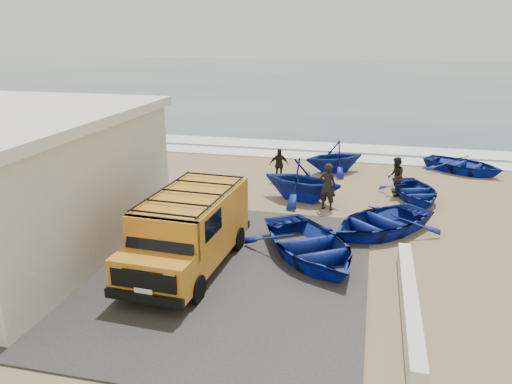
{
  "coord_description": "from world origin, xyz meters",
  "views": [
    {
      "loc": [
        3.81,
        -14.21,
        6.61
      ],
      "look_at": [
        0.04,
        1.81,
        1.2
      ],
      "focal_mm": 35.0,
      "sensor_mm": 36.0,
      "label": 1
    }
  ],
  "objects_px": {
    "boat_near_right": "(380,221)",
    "boat_far_left": "(334,157)",
    "parapet": "(409,303)",
    "boat_far_right": "(463,165)",
    "boat_mid_left": "(302,180)",
    "fisherman_back": "(279,165)",
    "boat_mid_right": "(415,191)",
    "fisherman_front": "(328,187)",
    "van": "(189,228)",
    "boat_near_left": "(309,245)",
    "fisherman_middle": "(396,177)"
  },
  "relations": [
    {
      "from": "van",
      "to": "boat_far_right",
      "type": "distance_m",
      "value": 15.53
    },
    {
      "from": "boat_near_right",
      "to": "fisherman_middle",
      "type": "distance_m",
      "value": 4.31
    },
    {
      "from": "fisherman_back",
      "to": "boat_mid_right",
      "type": "bearing_deg",
      "value": -32.44
    },
    {
      "from": "boat_near_right",
      "to": "fisherman_front",
      "type": "height_order",
      "value": "fisherman_front"
    },
    {
      "from": "van",
      "to": "fisherman_middle",
      "type": "height_order",
      "value": "van"
    },
    {
      "from": "parapet",
      "to": "boat_near_left",
      "type": "relative_size",
      "value": 1.35
    },
    {
      "from": "fisherman_middle",
      "to": "fisherman_back",
      "type": "bearing_deg",
      "value": -101.36
    },
    {
      "from": "boat_near_right",
      "to": "boat_mid_left",
      "type": "relative_size",
      "value": 1.25
    },
    {
      "from": "boat_mid_left",
      "to": "fisherman_back",
      "type": "height_order",
      "value": "boat_mid_left"
    },
    {
      "from": "boat_near_left",
      "to": "boat_mid_right",
      "type": "relative_size",
      "value": 1.35
    },
    {
      "from": "boat_far_right",
      "to": "fisherman_middle",
      "type": "distance_m",
      "value": 5.49
    },
    {
      "from": "van",
      "to": "boat_far_right",
      "type": "bearing_deg",
      "value": 56.52
    },
    {
      "from": "boat_near_left",
      "to": "fisherman_middle",
      "type": "height_order",
      "value": "fisherman_middle"
    },
    {
      "from": "boat_mid_right",
      "to": "fisherman_back",
      "type": "bearing_deg",
      "value": 151.84
    },
    {
      "from": "boat_near_right",
      "to": "fisherman_middle",
      "type": "relative_size",
      "value": 2.52
    },
    {
      "from": "boat_far_right",
      "to": "fisherman_front",
      "type": "xyz_separation_m",
      "value": [
        -5.87,
        -6.68,
        0.53
      ]
    },
    {
      "from": "parapet",
      "to": "boat_far_right",
      "type": "distance_m",
      "value": 13.97
    },
    {
      "from": "boat_near_left",
      "to": "boat_near_right",
      "type": "height_order",
      "value": "boat_near_left"
    },
    {
      "from": "parapet",
      "to": "fisherman_middle",
      "type": "xyz_separation_m",
      "value": [
        -0.09,
        9.23,
        0.54
      ]
    },
    {
      "from": "parapet",
      "to": "van",
      "type": "xyz_separation_m",
      "value": [
        -6.04,
        1.15,
        0.93
      ]
    },
    {
      "from": "fisherman_back",
      "to": "boat_far_right",
      "type": "bearing_deg",
      "value": 1.73
    },
    {
      "from": "boat_near_left",
      "to": "fisherman_front",
      "type": "distance_m",
      "value": 4.49
    },
    {
      "from": "parapet",
      "to": "boat_mid_right",
      "type": "distance_m",
      "value": 8.98
    },
    {
      "from": "van",
      "to": "fisherman_middle",
      "type": "xyz_separation_m",
      "value": [
        5.95,
        8.08,
        -0.39
      ]
    },
    {
      "from": "boat_far_left",
      "to": "fisherman_front",
      "type": "xyz_separation_m",
      "value": [
        0.18,
        -5.29,
        0.14
      ]
    },
    {
      "from": "boat_near_right",
      "to": "fisherman_back",
      "type": "distance_m",
      "value": 6.9
    },
    {
      "from": "boat_far_right",
      "to": "fisherman_front",
      "type": "bearing_deg",
      "value": 170.13
    },
    {
      "from": "boat_far_right",
      "to": "boat_far_left",
      "type": "bearing_deg",
      "value": 134.41
    },
    {
      "from": "boat_near_right",
      "to": "boat_far_left",
      "type": "distance_m",
      "value": 7.54
    },
    {
      "from": "parapet",
      "to": "boat_far_right",
      "type": "bearing_deg",
      "value": 76.71
    },
    {
      "from": "van",
      "to": "boat_mid_right",
      "type": "bearing_deg",
      "value": 52.35
    },
    {
      "from": "boat_mid_right",
      "to": "fisherman_back",
      "type": "height_order",
      "value": "fisherman_back"
    },
    {
      "from": "parapet",
      "to": "boat_far_left",
      "type": "distance_m",
      "value": 12.54
    },
    {
      "from": "parapet",
      "to": "boat_far_right",
      "type": "xyz_separation_m",
      "value": [
        3.21,
        13.6,
        0.11
      ]
    },
    {
      "from": "parapet",
      "to": "fisherman_front",
      "type": "xyz_separation_m",
      "value": [
        -2.66,
        6.92,
        0.64
      ]
    },
    {
      "from": "boat_mid_left",
      "to": "boat_mid_right",
      "type": "bearing_deg",
      "value": -58.33
    },
    {
      "from": "boat_mid_left",
      "to": "boat_near_right",
      "type": "bearing_deg",
      "value": -115.45
    },
    {
      "from": "boat_far_left",
      "to": "van",
      "type": "bearing_deg",
      "value": -48.71
    },
    {
      "from": "van",
      "to": "parapet",
      "type": "bearing_deg",
      "value": -7.64
    },
    {
      "from": "boat_mid_right",
      "to": "boat_far_right",
      "type": "distance_m",
      "value": 5.28
    },
    {
      "from": "parapet",
      "to": "boat_mid_left",
      "type": "height_order",
      "value": "boat_mid_left"
    },
    {
      "from": "parapet",
      "to": "boat_mid_right",
      "type": "relative_size",
      "value": 1.82
    },
    {
      "from": "van",
      "to": "boat_near_right",
      "type": "height_order",
      "value": "van"
    },
    {
      "from": "parapet",
      "to": "fisherman_back",
      "type": "height_order",
      "value": "fisherman_back"
    },
    {
      "from": "boat_far_left",
      "to": "fisherman_back",
      "type": "height_order",
      "value": "boat_far_left"
    },
    {
      "from": "parapet",
      "to": "boat_near_left",
      "type": "height_order",
      "value": "boat_near_left"
    },
    {
      "from": "boat_near_right",
      "to": "fisherman_back",
      "type": "height_order",
      "value": "fisherman_back"
    },
    {
      "from": "boat_far_right",
      "to": "fisherman_back",
      "type": "distance_m",
      "value": 9.04
    },
    {
      "from": "boat_mid_left",
      "to": "boat_far_left",
      "type": "bearing_deg",
      "value": 4.94
    },
    {
      "from": "boat_near_right",
      "to": "fisherman_front",
      "type": "relative_size",
      "value": 2.24
    }
  ]
}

